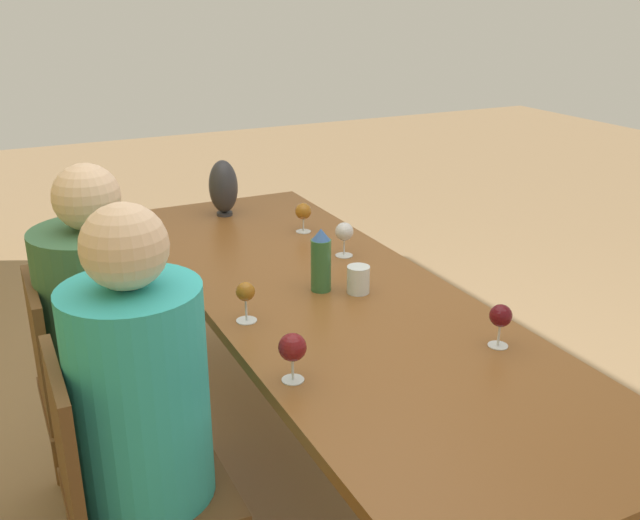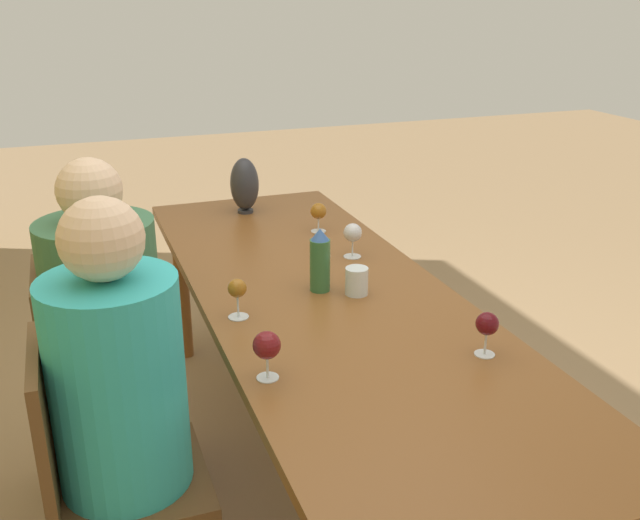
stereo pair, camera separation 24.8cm
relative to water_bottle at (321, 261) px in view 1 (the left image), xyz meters
The scene contains 14 objects.
ground_plane 0.88m from the water_bottle, 160.88° to the right, with size 14.00×14.00×0.00m, color #937551.
dining_table 0.19m from the water_bottle, 160.88° to the right, with size 2.53×0.85×0.77m.
water_bottle is the anchor object (origin of this frame).
water_tumbler 0.14m from the water_bottle, 124.96° to the right, with size 0.08×0.08×0.10m.
vase 0.99m from the water_bottle, ahead, with size 0.13×0.13×0.26m.
wine_glass_0 0.64m from the water_bottle, 19.36° to the right, with size 0.07×0.07×0.13m.
wine_glass_1 0.34m from the water_bottle, 110.33° to the left, with size 0.07×0.07×0.13m.
wine_glass_2 0.67m from the water_bottle, 154.79° to the right, with size 0.07×0.07×0.13m.
wine_glass_3 0.35m from the water_bottle, 41.04° to the right, with size 0.07×0.07×0.14m.
wine_glass_4 0.62m from the water_bottle, 146.85° to the left, with size 0.08×0.08×0.14m.
chair_near 0.97m from the water_bottle, 116.10° to the left, with size 0.44×0.44×0.89m.
chair_far 0.91m from the water_bottle, 76.51° to the left, with size 0.44×0.44×0.89m.
person_near 0.83m from the water_bottle, 118.68° to the left, with size 0.37×0.37×1.28m.
person_far 0.76m from the water_bottle, 74.97° to the left, with size 0.39×0.39×1.26m.
Camera 1 is at (-2.02, 1.02, 1.76)m, focal length 40.00 mm.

